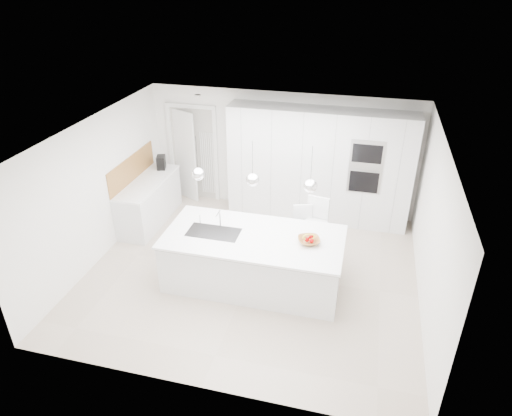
% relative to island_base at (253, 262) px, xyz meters
% --- Properties ---
extents(floor, '(5.50, 5.50, 0.00)m').
position_rel_island_base_xyz_m(floor, '(-0.10, 0.30, -0.43)').
color(floor, '#C5B29E').
rests_on(floor, ground).
extents(wall_back, '(5.50, 0.00, 5.50)m').
position_rel_island_base_xyz_m(wall_back, '(-0.10, 2.80, 0.82)').
color(wall_back, white).
rests_on(wall_back, ground).
extents(wall_left, '(0.00, 5.00, 5.00)m').
position_rel_island_base_xyz_m(wall_left, '(-2.85, 0.30, 0.82)').
color(wall_left, white).
rests_on(wall_left, ground).
extents(ceiling, '(5.50, 5.50, 0.00)m').
position_rel_island_base_xyz_m(ceiling, '(-0.10, 0.30, 2.07)').
color(ceiling, white).
rests_on(ceiling, wall_back).
extents(tall_cabinets, '(3.60, 0.60, 2.30)m').
position_rel_island_base_xyz_m(tall_cabinets, '(0.70, 2.50, 0.72)').
color(tall_cabinets, white).
rests_on(tall_cabinets, floor).
extents(oven_stack, '(0.62, 0.04, 1.05)m').
position_rel_island_base_xyz_m(oven_stack, '(1.60, 2.19, 0.92)').
color(oven_stack, '#A5A5A8').
rests_on(oven_stack, tall_cabinets).
extents(doorway_frame, '(1.11, 0.08, 2.13)m').
position_rel_island_base_xyz_m(doorway_frame, '(-2.05, 2.77, 0.59)').
color(doorway_frame, white).
rests_on(doorway_frame, floor).
extents(hallway_door, '(0.76, 0.38, 2.00)m').
position_rel_island_base_xyz_m(hallway_door, '(-2.30, 2.72, 0.57)').
color(hallway_door, white).
rests_on(hallway_door, floor).
extents(radiator, '(0.32, 0.04, 1.40)m').
position_rel_island_base_xyz_m(radiator, '(-1.73, 2.76, 0.42)').
color(radiator, white).
rests_on(radiator, floor).
extents(left_base_cabinets, '(0.60, 1.80, 0.86)m').
position_rel_island_base_xyz_m(left_base_cabinets, '(-2.55, 1.50, 0.00)').
color(left_base_cabinets, white).
rests_on(left_base_cabinets, floor).
extents(left_worktop, '(0.62, 1.82, 0.04)m').
position_rel_island_base_xyz_m(left_worktop, '(-2.55, 1.50, 0.45)').
color(left_worktop, white).
rests_on(left_worktop, left_base_cabinets).
extents(oak_backsplash, '(0.02, 1.80, 0.50)m').
position_rel_island_base_xyz_m(oak_backsplash, '(-2.84, 1.50, 0.72)').
color(oak_backsplash, '#B07C45').
rests_on(oak_backsplash, wall_left).
extents(island_base, '(2.80, 1.20, 0.86)m').
position_rel_island_base_xyz_m(island_base, '(0.00, 0.00, 0.00)').
color(island_base, white).
rests_on(island_base, floor).
extents(island_worktop, '(2.84, 1.40, 0.04)m').
position_rel_island_base_xyz_m(island_worktop, '(0.00, 0.05, 0.45)').
color(island_worktop, white).
rests_on(island_worktop, island_base).
extents(island_sink, '(0.84, 0.44, 0.18)m').
position_rel_island_base_xyz_m(island_sink, '(-0.65, -0.00, 0.39)').
color(island_sink, '#3F3F42').
rests_on(island_sink, island_worktop).
extents(island_tap, '(0.02, 0.02, 0.30)m').
position_rel_island_base_xyz_m(island_tap, '(-0.60, 0.20, 0.62)').
color(island_tap, white).
rests_on(island_tap, island_worktop).
extents(pendant_left, '(0.20, 0.20, 0.20)m').
position_rel_island_base_xyz_m(pendant_left, '(-0.85, -0.00, 1.47)').
color(pendant_left, white).
rests_on(pendant_left, ceiling).
extents(pendant_mid, '(0.20, 0.20, 0.20)m').
position_rel_island_base_xyz_m(pendant_mid, '(-0.00, -0.00, 1.47)').
color(pendant_mid, white).
rests_on(pendant_mid, ceiling).
extents(pendant_right, '(0.20, 0.20, 0.20)m').
position_rel_island_base_xyz_m(pendant_right, '(0.85, -0.00, 1.47)').
color(pendant_right, white).
rests_on(pendant_right, ceiling).
extents(fruit_bowl, '(0.43, 0.43, 0.08)m').
position_rel_island_base_xyz_m(fruit_bowl, '(0.88, 0.06, 0.51)').
color(fruit_bowl, '#B07C45').
rests_on(fruit_bowl, island_worktop).
extents(espresso_machine, '(0.23, 0.29, 0.27)m').
position_rel_island_base_xyz_m(espresso_machine, '(-2.53, 2.16, 0.61)').
color(espresso_machine, black).
rests_on(espresso_machine, left_worktop).
extents(bar_stool_left, '(0.48, 0.57, 1.05)m').
position_rel_island_base_xyz_m(bar_stool_left, '(0.63, 0.85, 0.10)').
color(bar_stool_left, white).
rests_on(bar_stool_left, floor).
extents(bar_stool_right, '(0.49, 0.61, 1.20)m').
position_rel_island_base_xyz_m(bar_stool_right, '(0.89, 0.89, 0.17)').
color(bar_stool_right, white).
rests_on(bar_stool_right, floor).
extents(apple_a, '(0.08, 0.08, 0.08)m').
position_rel_island_base_xyz_m(apple_a, '(0.91, 0.11, 0.54)').
color(apple_a, '#A00002').
rests_on(apple_a, fruit_bowl).
extents(apple_b, '(0.07, 0.07, 0.07)m').
position_rel_island_base_xyz_m(apple_b, '(0.85, 0.05, 0.54)').
color(apple_b, '#A00002').
rests_on(apple_b, fruit_bowl).
extents(apple_c, '(0.07, 0.07, 0.07)m').
position_rel_island_base_xyz_m(apple_c, '(0.92, 0.03, 0.53)').
color(apple_c, '#A00002').
rests_on(apple_c, fruit_bowl).
extents(banana_bunch, '(0.22, 0.16, 0.20)m').
position_rel_island_base_xyz_m(banana_bunch, '(0.87, 0.06, 0.58)').
color(banana_bunch, yellow).
rests_on(banana_bunch, fruit_bowl).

